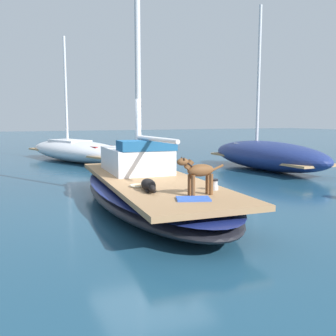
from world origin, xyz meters
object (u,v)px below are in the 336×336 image
object	(u,v)px
sailboat_main	(150,192)
moored_boat_far_astern	(76,150)
dog_black	(149,185)
dog_brown	(198,172)
deck_towel	(193,199)
moored_boat_starboard_side	(267,155)
deck_winch	(214,185)
coiled_rope	(138,186)

from	to	relation	value
sailboat_main	moored_boat_far_astern	xyz separation A→B (m)	(0.33, 10.10, 0.20)
dog_black	dog_brown	distance (m)	1.05
deck_towel	moored_boat_far_astern	world-z (taller)	moored_boat_far_astern
moored_boat_starboard_side	dog_brown	bearing A→B (deg)	-137.33
dog_black	deck_winch	bearing A→B (deg)	-21.45
dog_brown	deck_towel	xyz separation A→B (m)	(-0.25, -0.28, -0.41)
sailboat_main	deck_towel	size ratio (longest dim) A/B	13.24
coiled_rope	moored_boat_starboard_side	distance (m)	8.71
moored_boat_far_astern	dog_brown	bearing A→B (deg)	-91.37
dog_black	deck_winch	distance (m)	1.25
deck_winch	coiled_rope	bearing A→B (deg)	142.45
dog_black	deck_towel	size ratio (longest dim) A/B	1.69
dog_brown	moored_boat_starboard_side	bearing A→B (deg)	42.67
coiled_rope	moored_boat_far_astern	bearing A→B (deg)	84.98
dog_black	moored_boat_starboard_side	xyz separation A→B (m)	(7.21, 5.29, -0.17)
dog_black	deck_winch	xyz separation A→B (m)	(1.16, -0.46, -0.01)
coiled_rope	deck_towel	xyz separation A→B (m)	(0.42, -1.53, -0.01)
dog_brown	moored_boat_starboard_side	size ratio (longest dim) A/B	0.14
sailboat_main	moored_boat_starboard_side	size ratio (longest dim) A/B	1.15
sailboat_main	coiled_rope	bearing A→B (deg)	-124.25
coiled_rope	sailboat_main	bearing A→B (deg)	55.75
moored_boat_far_astern	moored_boat_starboard_side	size ratio (longest dim) A/B	1.25
dog_black	moored_boat_far_astern	world-z (taller)	moored_boat_far_astern
deck_winch	moored_boat_far_astern	size ratio (longest dim) A/B	0.03
deck_towel	moored_boat_starboard_side	bearing A→B (deg)	42.90
dog_brown	moored_boat_far_astern	distance (m)	12.31
dog_black	moored_boat_starboard_side	world-z (taller)	moored_boat_starboard_side
deck_towel	dog_brown	bearing A→B (deg)	48.42
deck_towel	coiled_rope	bearing A→B (deg)	105.47
moored_boat_starboard_side	coiled_rope	bearing A→B (deg)	-146.41
sailboat_main	dog_brown	world-z (taller)	dog_brown
deck_winch	deck_towel	bearing A→B (deg)	-142.63
deck_towel	moored_boat_starboard_side	world-z (taller)	moored_boat_starboard_side
moored_boat_starboard_side	moored_boat_far_astern	bearing A→B (deg)	135.27
deck_winch	dog_brown	bearing A→B (deg)	-149.38
deck_winch	deck_towel	xyz separation A→B (m)	(-0.79, -0.60, -0.08)
deck_towel	moored_boat_far_astern	size ratio (longest dim) A/B	0.07
coiled_rope	deck_towel	bearing A→B (deg)	-74.53
dog_brown	coiled_rope	size ratio (longest dim) A/B	2.89
dog_brown	moored_boat_far_astern	size ratio (longest dim) A/B	0.12
moored_boat_starboard_side	deck_winch	bearing A→B (deg)	-136.44
deck_winch	moored_boat_far_astern	distance (m)	11.98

